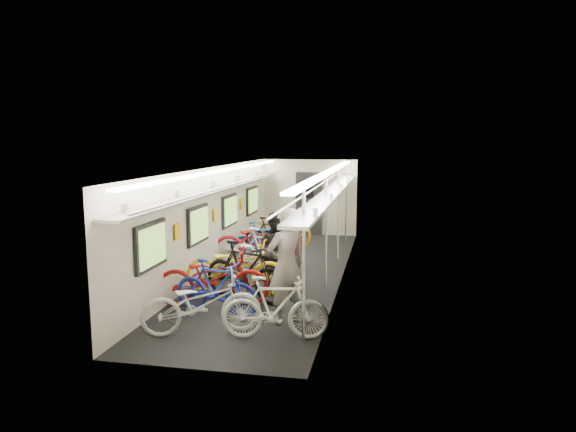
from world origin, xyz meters
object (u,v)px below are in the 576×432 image
at_px(bicycle_0, 201,304).
at_px(passenger_near, 286,266).
at_px(backpack, 292,244).
at_px(passenger_mid, 276,250).
at_px(bicycle_1, 216,287).

bearing_deg(bicycle_0, passenger_near, -81.42).
distance_m(passenger_near, backpack, 0.44).
bearing_deg(bicycle_0, backpack, -72.81).
bearing_deg(backpack, passenger_mid, 129.05).
xyz_separation_m(passenger_near, backpack, (0.04, 0.31, 0.31)).
bearing_deg(passenger_near, passenger_mid, -114.58).
xyz_separation_m(bicycle_0, backpack, (1.25, 1.06, 0.79)).
distance_m(bicycle_0, backpack, 1.81).
distance_m(bicycle_0, passenger_near, 1.50).
distance_m(bicycle_1, passenger_mid, 1.92).
height_order(bicycle_1, passenger_near, passenger_near).
height_order(bicycle_0, bicycle_1, bicycle_0).
height_order(passenger_mid, backpack, passenger_mid).
distance_m(passenger_near, passenger_mid, 2.05).
height_order(passenger_near, passenger_mid, passenger_near).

